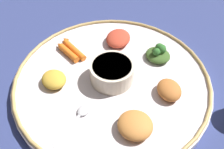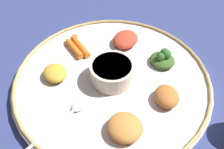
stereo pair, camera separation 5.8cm
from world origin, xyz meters
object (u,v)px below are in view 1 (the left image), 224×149
at_px(carrot_near_spoon, 74,48).
at_px(carrot_outer, 67,52).
at_px(greens_pile, 158,53).
at_px(center_bowl, 112,72).
at_px(spoon, 74,122).

xyz_separation_m(carrot_near_spoon, carrot_outer, (0.02, -0.00, 0.00)).
bearing_deg(greens_pile, center_bowl, -14.56).
relative_size(greens_pile, carrot_near_spoon, 0.65).
bearing_deg(carrot_near_spoon, center_bowl, 87.94).
bearing_deg(carrot_outer, center_bowl, 97.06).
distance_m(center_bowl, greens_pile, 0.13).
height_order(center_bowl, greens_pile, center_bowl).
bearing_deg(greens_pile, carrot_near_spoon, -54.18).
bearing_deg(greens_pile, carrot_outer, -49.72).
relative_size(spoon, greens_pile, 2.37).
height_order(greens_pile, carrot_outer, greens_pile).
distance_m(greens_pile, carrot_outer, 0.23).
relative_size(spoon, carrot_near_spoon, 1.54).
height_order(center_bowl, carrot_near_spoon, center_bowl).
bearing_deg(spoon, center_bowl, -169.01).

